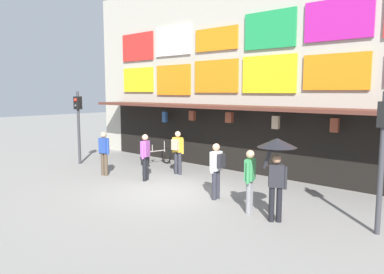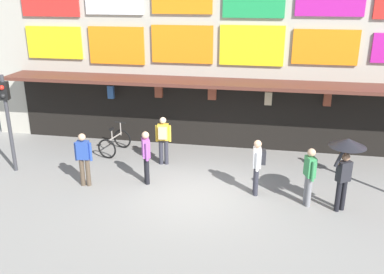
{
  "view_description": "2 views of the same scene",
  "coord_description": "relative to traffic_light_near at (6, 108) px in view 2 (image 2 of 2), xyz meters",
  "views": [
    {
      "loc": [
        8.34,
        -8.22,
        3.2
      ],
      "look_at": [
        0.17,
        0.91,
        1.69
      ],
      "focal_mm": 34.79,
      "sensor_mm": 36.0,
      "label": 1
    },
    {
      "loc": [
        1.82,
        -10.83,
        5.73
      ],
      "look_at": [
        -0.38,
        1.25,
        1.31
      ],
      "focal_mm": 39.02,
      "sensor_mm": 36.0,
      "label": 2
    }
  ],
  "objects": [
    {
      "name": "pedestrian_in_red",
      "position": [
        9.31,
        -0.66,
        -1.19
      ],
      "size": [
        0.32,
        0.51,
        1.68
      ],
      "color": "gray",
      "rests_on": "ground"
    },
    {
      "name": "pedestrian_in_green",
      "position": [
        4.54,
        -0.11,
        -1.19
      ],
      "size": [
        0.35,
        0.49,
        1.68
      ],
      "color": "black",
      "rests_on": "ground"
    },
    {
      "name": "ground_plane",
      "position": [
        6.2,
        -0.56,
        -2.14
      ],
      "size": [
        80.0,
        80.0,
        0.0
      ],
      "primitive_type": "plane",
      "color": "gray"
    },
    {
      "name": "pedestrian_in_blue",
      "position": [
        4.71,
        1.38,
        -1.16
      ],
      "size": [
        0.53,
        0.39,
        1.68
      ],
      "color": "#2D2D38",
      "rests_on": "ground"
    },
    {
      "name": "pedestrian_in_purple",
      "position": [
        2.75,
        -0.62,
        -1.19
      ],
      "size": [
        0.53,
        0.25,
        1.68
      ],
      "color": "brown",
      "rests_on": "ground"
    },
    {
      "name": "pedestrian_with_umbrella",
      "position": [
        10.16,
        -0.81,
        -0.5
      ],
      "size": [
        0.96,
        0.96,
        2.08
      ],
      "color": "black",
      "rests_on": "ground"
    },
    {
      "name": "shopfront",
      "position": [
        6.2,
        4.01,
        1.82
      ],
      "size": [
        18.0,
        2.6,
        8.0
      ],
      "color": "#B2AD9E",
      "rests_on": "ground"
    },
    {
      "name": "traffic_light_near",
      "position": [
        0.0,
        0.0,
        0.0
      ],
      "size": [
        0.33,
        0.35,
        3.2
      ],
      "color": "#38383D",
      "rests_on": "ground"
    },
    {
      "name": "pedestrian_in_black",
      "position": [
        7.9,
        -0.26,
        -1.16
      ],
      "size": [
        0.38,
        0.53,
        1.68
      ],
      "color": "#2D2D38",
      "rests_on": "ground"
    },
    {
      "name": "bicycle_parked",
      "position": [
        2.71,
        2.08,
        -1.75
      ],
      "size": [
        0.91,
        1.27,
        1.05
      ],
      "color": "black",
      "rests_on": "ground"
    }
  ]
}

